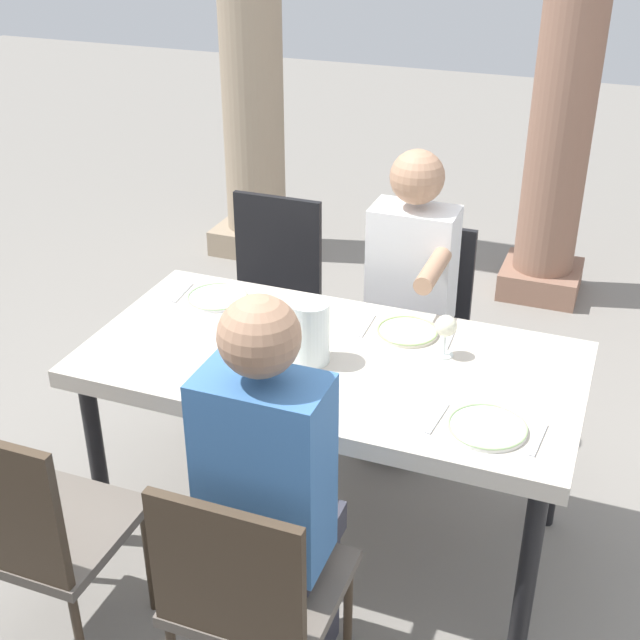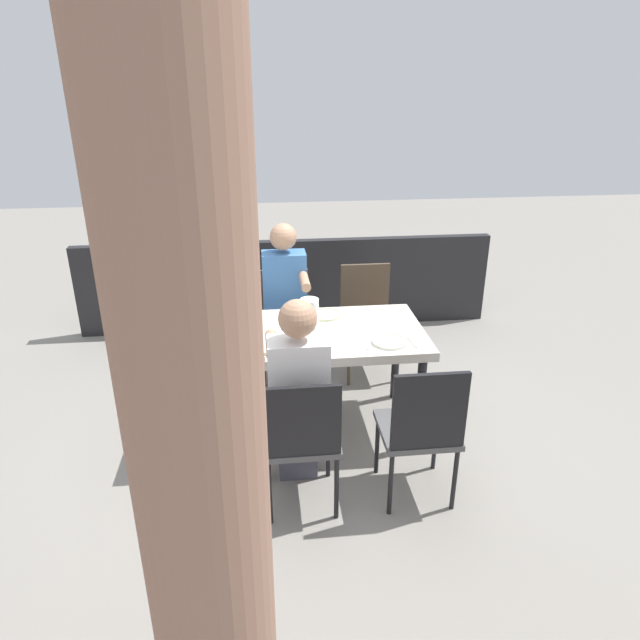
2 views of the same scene
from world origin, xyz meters
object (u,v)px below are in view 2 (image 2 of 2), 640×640
plate_2 (275,348)px  plate_3 (218,321)px  stone_column_centre (199,455)px  plate_0 (390,342)px  chair_mid_south (285,317)px  diner_woman_green (298,391)px  plate_1 (326,315)px  chair_west_north (422,426)px  diner_man_white (286,303)px  wine_glass_2 (249,328)px  dining_table (302,341)px  chair_mid_north (301,435)px  water_pitcher (309,316)px  chair_west_south (367,313)px

plate_2 → plate_3: 0.61m
stone_column_centre → plate_0: stone_column_centre is taller
chair_mid_south → diner_woman_green: 1.51m
stone_column_centre → plate_1: size_ratio=13.69×
plate_2 → stone_column_centre: bearing=83.4°
chair_west_north → plate_1: 1.21m
diner_man_white → plate_0: size_ratio=5.81×
plate_3 → wine_glass_2: bearing=120.6°
dining_table → chair_mid_north: (0.08, 0.84, -0.18)m
plate_1 → plate_2: size_ratio=1.05×
chair_mid_south → plate_3: bearing=50.8°
chair_mid_south → plate_0: (-0.63, 1.08, 0.25)m
chair_mid_north → plate_3: bearing=-65.2°
chair_mid_south → water_pitcher: water_pitcher is taller
plate_0 → diner_woman_green: bearing=33.4°
chair_west_north → dining_table: bearing=-54.0°
chair_mid_south → plate_2: chair_mid_south is taller
plate_0 → water_pitcher: bearing=-30.4°
stone_column_centre → plate_3: (0.14, -2.58, -0.75)m
chair_mid_north → plate_1: (-0.27, -1.10, 0.26)m
stone_column_centre → plate_0: size_ratio=13.40×
dining_table → stone_column_centre: bearing=79.4°
chair_west_north → wine_glass_2: chair_west_north is taller
chair_mid_south → wine_glass_2: (0.27, 0.98, 0.35)m
dining_table → diner_woman_green: size_ratio=1.30×
diner_man_white → wine_glass_2: size_ratio=8.93×
dining_table → chair_west_south: chair_west_south is taller
chair_mid_south → chair_west_north: bearing=112.4°
stone_column_centre → plate_2: (-0.24, -2.11, -0.75)m
diner_man_white → dining_table: bearing=96.6°
plate_0 → plate_3: size_ratio=0.98×
stone_column_centre → water_pitcher: stone_column_centre is taller
diner_woman_green → plate_3: 1.02m
plate_1 → plate_3: 0.77m
diner_woman_green → plate_3: size_ratio=5.47×
diner_woman_green → diner_man_white: bearing=-90.3°
chair_west_south → chair_mid_north: (0.69, 1.69, -0.01)m
chair_mid_north → dining_table: bearing=-95.4°
plate_2 → wine_glass_2: (0.16, -0.10, 0.10)m
plate_0 → plate_2: (0.75, 0.00, 0.00)m
water_pitcher → plate_1: bearing=-123.3°
chair_mid_south → plate_3: (0.50, 0.61, 0.25)m
diner_woman_green → dining_table: bearing=-97.0°
dining_table → chair_west_north: chair_west_north is taller
plate_0 → water_pitcher: water_pitcher is taller
chair_west_south → water_pitcher: size_ratio=4.25×
dining_table → plate_2: plate_2 is taller
dining_table → chair_mid_north: chair_mid_north is taller
chair_mid_south → stone_column_centre: (0.36, 3.19, 1.00)m
chair_mid_north → diner_woman_green: diner_woman_green is taller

